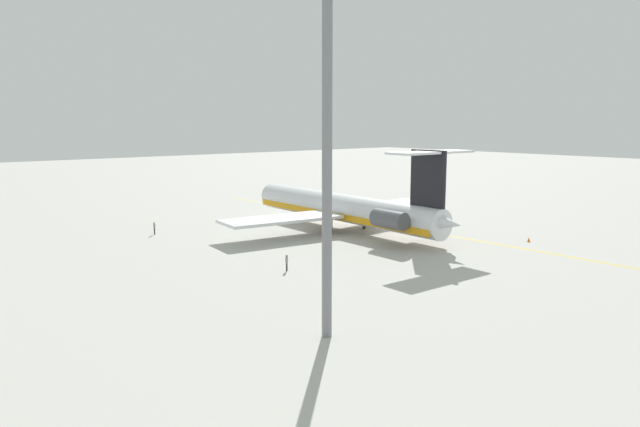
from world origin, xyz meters
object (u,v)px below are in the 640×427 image
at_px(main_jetliner, 348,208).
at_px(ground_crew_near_tail, 154,227).
at_px(ground_crew_near_nose, 287,261).
at_px(light_mast, 327,102).
at_px(safety_cone_nose, 529,240).
at_px(safety_cone_wingtip, 349,200).

bearing_deg(main_jetliner, ground_crew_near_tail, 56.85).
relative_size(ground_crew_near_nose, light_mast, 0.06).
bearing_deg(light_mast, ground_crew_near_nose, -27.70).
xyz_separation_m(safety_cone_nose, light_mast, (-8.85, 40.45, 15.82)).
height_order(ground_crew_near_nose, ground_crew_near_tail, ground_crew_near_tail).
distance_m(safety_cone_nose, safety_cone_wingtip, 42.61).
relative_size(safety_cone_wingtip, light_mast, 0.02).
height_order(ground_crew_near_nose, light_mast, light_mast).
distance_m(main_jetliner, light_mast, 41.89).
distance_m(ground_crew_near_nose, safety_cone_wingtip, 52.43).
bearing_deg(ground_crew_near_tail, safety_cone_wingtip, -119.81).
height_order(main_jetliner, ground_crew_near_nose, main_jetliner).
bearing_deg(light_mast, safety_cone_wingtip, -43.58).
relative_size(main_jetliner, safety_cone_wingtip, 72.43).
bearing_deg(safety_cone_nose, main_jetliner, 32.70).
relative_size(main_jetliner, ground_crew_near_tail, 23.50).
distance_m(safety_cone_wingtip, light_mast, 71.80).
bearing_deg(safety_cone_wingtip, main_jetliner, 137.39).
bearing_deg(ground_crew_near_nose, safety_cone_nose, -129.45).
xyz_separation_m(ground_crew_near_tail, safety_cone_nose, (-34.24, -33.96, -0.80)).
xyz_separation_m(main_jetliner, ground_crew_near_nose, (-12.07, 19.21, -2.12)).
bearing_deg(safety_cone_wingtip, light_mast, 136.42).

